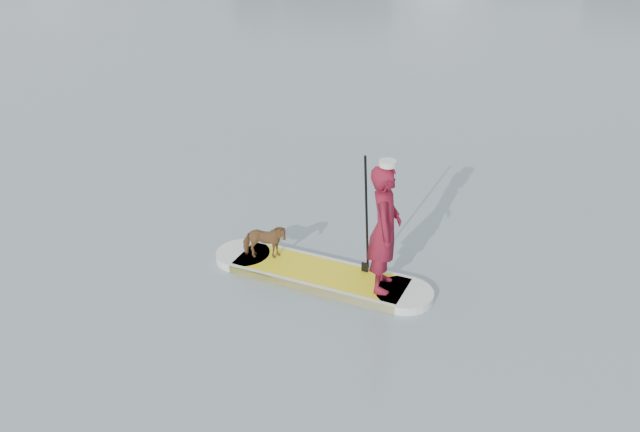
# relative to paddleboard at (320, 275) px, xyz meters

# --- Properties ---
(ground) EXTENTS (140.00, 140.00, 0.00)m
(ground) POSITION_rel_paddleboard_xyz_m (-2.81, 1.73, -0.06)
(ground) COLOR slate
(ground) RESTS_ON ground
(paddleboard) EXTENTS (3.25, 1.31, 0.12)m
(paddleboard) POSITION_rel_paddleboard_xyz_m (0.00, 0.00, 0.00)
(paddleboard) COLOR yellow
(paddleboard) RESTS_ON ground
(paddler) EXTENTS (0.47, 0.68, 1.79)m
(paddler) POSITION_rel_paddleboard_xyz_m (0.91, -0.19, 0.96)
(paddler) COLOR maroon
(paddler) RESTS_ON paddleboard
(white_cap) EXTENTS (0.22, 0.22, 0.07)m
(white_cap) POSITION_rel_paddleboard_xyz_m (0.91, -0.19, 1.89)
(white_cap) COLOR silver
(white_cap) RESTS_ON paddler
(dog) EXTENTS (0.69, 0.40, 0.54)m
(dog) POSITION_rel_paddleboard_xyz_m (-0.86, 0.18, 0.33)
(dog) COLOR brown
(dog) RESTS_ON paddleboard
(paddle) EXTENTS (0.10, 0.30, 2.00)m
(paddle) POSITION_rel_paddleboard_xyz_m (0.62, 0.13, 0.74)
(paddle) COLOR black
(paddle) RESTS_ON ground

